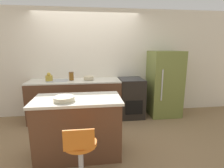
% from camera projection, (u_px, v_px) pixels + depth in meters
% --- Properties ---
extents(ground_plane, '(14.00, 14.00, 0.00)m').
position_uv_depth(ground_plane, '(89.00, 124.00, 3.94)').
color(ground_plane, '#8E704C').
extents(wall_back, '(8.00, 0.06, 2.60)m').
position_uv_depth(wall_back, '(88.00, 63.00, 4.34)').
color(wall_back, silver).
rests_on(wall_back, ground_plane).
extents(back_counter, '(2.10, 0.64, 0.95)m').
position_uv_depth(back_counter, '(75.00, 100.00, 4.13)').
color(back_counter, brown).
rests_on(back_counter, ground_plane).
extents(kitchen_island, '(1.32, 0.70, 0.94)m').
position_uv_depth(kitchen_island, '(79.00, 127.00, 2.75)').
color(kitchen_island, brown).
rests_on(kitchen_island, ground_plane).
extents(oven_range, '(0.58, 0.66, 0.95)m').
position_uv_depth(oven_range, '(131.00, 98.00, 4.30)').
color(oven_range, black).
rests_on(oven_range, ground_plane).
extents(refrigerator, '(0.74, 0.68, 1.60)m').
position_uv_depth(refrigerator, '(164.00, 84.00, 4.34)').
color(refrigerator, olive).
rests_on(refrigerator, ground_plane).
extents(stool_chair, '(0.39, 0.39, 0.86)m').
position_uv_depth(stool_chair, '(81.00, 157.00, 2.04)').
color(stool_chair, '#B7B7BC').
rests_on(stool_chair, ground_plane).
extents(kettle, '(0.16, 0.16, 0.19)m').
position_uv_depth(kettle, '(49.00, 77.00, 3.94)').
color(kettle, '#B29333').
rests_on(kettle, back_counter).
extents(mixing_bowl, '(0.23, 0.23, 0.08)m').
position_uv_depth(mixing_bowl, '(89.00, 78.00, 4.06)').
color(mixing_bowl, '#C1B28E').
rests_on(mixing_bowl, back_counter).
extents(canister_jar, '(0.11, 0.11, 0.19)m').
position_uv_depth(canister_jar, '(71.00, 76.00, 4.00)').
color(canister_jar, brown).
rests_on(canister_jar, back_counter).
extents(fruit_bowl, '(0.30, 0.30, 0.07)m').
position_uv_depth(fruit_bowl, '(64.00, 99.00, 2.50)').
color(fruit_bowl, beige).
rests_on(fruit_bowl, kitchen_island).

